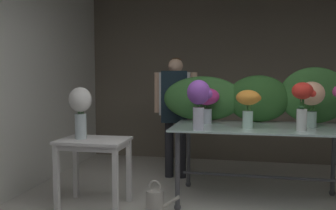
% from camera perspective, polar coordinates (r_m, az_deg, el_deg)
% --- Properties ---
extents(ground_plane, '(7.97, 7.97, 0.00)m').
position_cam_1_polar(ground_plane, '(4.18, 9.78, -14.66)').
color(ground_plane, beige).
extents(wall_back, '(4.90, 0.12, 2.79)m').
position_cam_1_polar(wall_back, '(5.76, 10.51, 4.65)').
color(wall_back, '#706656').
rests_on(wall_back, ground).
extents(wall_left, '(0.12, 3.74, 2.79)m').
position_cam_1_polar(wall_left, '(4.70, -21.43, 4.52)').
color(wall_left, silver).
rests_on(wall_left, ground).
extents(display_table_glass, '(1.90, 1.00, 0.85)m').
position_cam_1_polar(display_table_glass, '(3.84, 15.29, -5.24)').
color(display_table_glass, silver).
rests_on(display_table_glass, ground).
extents(side_table_white, '(0.72, 0.51, 0.72)m').
position_cam_1_polar(side_table_white, '(3.71, -12.36, -7.26)').
color(side_table_white, white).
rests_on(side_table_white, ground).
extents(florist, '(0.59, 0.24, 1.65)m').
position_cam_1_polar(florist, '(4.63, 1.26, 0.17)').
color(florist, '#232328').
rests_on(florist, ground).
extents(foliage_backdrop, '(2.15, 0.29, 0.65)m').
position_cam_1_polar(foliage_backdrop, '(4.17, 13.46, 1.19)').
color(foliage_backdrop, '#387033').
rests_on(foliage_backdrop, display_table_glass).
extents(vase_scarlet_lilies, '(0.23, 0.20, 0.48)m').
position_cam_1_polar(vase_scarlet_lilies, '(3.59, 21.61, 0.82)').
color(vase_scarlet_lilies, silver).
rests_on(vase_scarlet_lilies, display_table_glass).
extents(vase_magenta_stock, '(0.32, 0.30, 0.41)m').
position_cam_1_polar(vase_magenta_stock, '(3.93, 6.35, 0.86)').
color(vase_magenta_stock, silver).
rests_on(vase_magenta_stock, display_table_glass).
extents(vase_violet_hydrangea, '(0.25, 0.23, 0.50)m').
position_cam_1_polar(vase_violet_hydrangea, '(3.39, 5.22, 1.08)').
color(vase_violet_hydrangea, silver).
rests_on(vase_violet_hydrangea, display_table_glass).
extents(vase_peach_anemones, '(0.27, 0.27, 0.49)m').
position_cam_1_polar(vase_peach_anemones, '(3.91, 22.89, 1.14)').
color(vase_peach_anemones, silver).
rests_on(vase_peach_anemones, display_table_glass).
extents(vase_sunset_tulips, '(0.26, 0.25, 0.40)m').
position_cam_1_polar(vase_sunset_tulips, '(3.59, 13.32, 0.35)').
color(vase_sunset_tulips, silver).
rests_on(vase_sunset_tulips, display_table_glass).
extents(vase_white_roses_tall, '(0.24, 0.24, 0.55)m').
position_cam_1_polar(vase_white_roses_tall, '(3.71, -14.51, -0.30)').
color(vase_white_roses_tall, silver).
rests_on(vase_white_roses_tall, side_table_white).
extents(watering_can, '(0.35, 0.18, 0.34)m').
position_cam_1_polar(watering_can, '(3.57, -2.15, -15.81)').
color(watering_can, '#B7B2A8').
rests_on(watering_can, ground).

